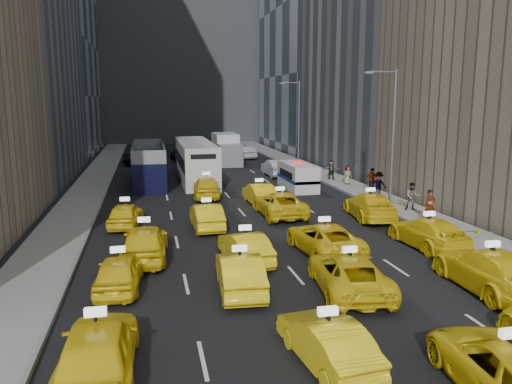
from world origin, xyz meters
TOP-DOWN VIEW (x-y plane):
  - ground at (0.00, 0.00)m, footprint 160.00×160.00m
  - sidewalk_west at (-10.50, 25.00)m, footprint 3.00×90.00m
  - sidewalk_east at (10.50, 25.00)m, footprint 3.00×90.00m
  - curb_west at (-9.05, 25.00)m, footprint 0.15×90.00m
  - curb_east at (9.05, 25.00)m, footprint 0.15×90.00m
  - building_backdrop at (0.00, 72.00)m, footprint 30.00×12.00m
  - streetlight_near at (9.18, 12.00)m, footprint 2.15×0.22m
  - streetlight_far at (9.18, 32.00)m, footprint 2.15×0.22m
  - taxi_0 at (-7.22, -4.38)m, footprint 2.05×4.84m
  - taxi_1 at (-1.22, -4.95)m, footprint 1.88×4.19m
  - taxi_2 at (2.54, -7.26)m, footprint 2.94×5.36m
  - taxi_4 at (-7.01, 1.92)m, footprint 1.91×4.13m
  - taxi_5 at (-2.56, 0.81)m, footprint 1.83×4.52m
  - taxi_6 at (1.43, -0.14)m, footprint 3.06×5.46m
  - taxi_7 at (6.70, -1.15)m, footprint 2.50×5.63m
  - taxi_8 at (-6.06, 5.36)m, footprint 2.29×4.99m
  - taxi_9 at (-1.71, 4.10)m, footprint 1.94×4.30m
  - taxi_10 at (2.18, 4.66)m, footprint 2.73×5.28m
  - taxi_11 at (7.48, 4.46)m, footprint 2.25×5.14m
  - taxi_12 at (-7.14, 11.75)m, footprint 2.16×4.26m
  - taxi_13 at (-2.69, 10.35)m, footprint 1.61×4.38m
  - taxi_14 at (2.14, 12.50)m, footprint 2.53×5.44m
  - taxi_15 at (7.31, 10.69)m, footprint 2.89×5.65m
  - taxi_16 at (-1.63, 19.33)m, footprint 2.21×4.82m
  - taxi_17 at (1.69, 16.39)m, footprint 1.68×4.44m
  - nypd_van at (5.99, 21.36)m, footprint 2.21×5.31m
  - double_decker at (-5.72, 27.00)m, footprint 3.33×11.65m
  - city_bus at (-1.63, 27.83)m, footprint 2.84×13.41m
  - box_truck at (2.93, 38.84)m, footprint 3.21×7.55m
  - misc_car_0 at (5.98, 28.55)m, footprint 1.77×4.87m
  - misc_car_1 at (-7.12, 40.78)m, footprint 3.28×5.88m
  - misc_car_2 at (1.69, 47.77)m, footprint 2.62×5.65m
  - misc_car_3 at (-2.13, 42.88)m, footprint 2.10×4.46m
  - misc_car_4 at (6.08, 43.37)m, footprint 1.93×4.70m
  - pedestrian_0 at (10.23, 8.84)m, footprint 0.68×0.45m
  - pedestrian_1 at (10.66, 11.61)m, footprint 0.99×0.80m
  - pedestrian_2 at (10.29, 15.66)m, footprint 1.29×0.64m
  - pedestrian_3 at (10.96, 18.22)m, footprint 1.13×0.60m
  - pedestrian_4 at (10.55, 21.96)m, footprint 0.83×0.55m
  - pedestrian_5 at (10.16, 24.76)m, footprint 1.62×1.04m

SIDE VIEW (x-z plane):
  - ground at x=0.00m, z-range 0.00..0.00m
  - sidewalk_west at x=-10.50m, z-range 0.00..0.15m
  - sidewalk_east at x=10.50m, z-range 0.00..0.15m
  - curb_west at x=-9.05m, z-range 0.00..0.18m
  - curb_east at x=9.05m, z-range 0.00..0.18m
  - taxi_1 at x=-1.22m, z-range 0.00..1.33m
  - taxi_4 at x=-7.01m, z-range 0.00..1.37m
  - taxi_9 at x=-1.71m, z-range 0.00..1.37m
  - taxi_12 at x=-7.14m, z-range 0.00..1.39m
  - taxi_2 at x=2.54m, z-range 0.00..1.42m
  - taxi_10 at x=2.18m, z-range 0.00..1.42m
  - taxi_13 at x=-2.69m, z-range 0.00..1.43m
  - taxi_6 at x=1.43m, z-range 0.00..1.44m
  - taxi_17 at x=1.69m, z-range 0.00..1.45m
  - taxi_5 at x=-2.56m, z-range 0.00..1.46m
  - taxi_11 at x=7.48m, z-range 0.00..1.47m
  - misc_car_3 at x=-2.13m, z-range 0.00..1.47m
  - taxi_14 at x=2.14m, z-range 0.00..1.51m
  - misc_car_4 at x=6.08m, z-range 0.00..1.51m
  - misc_car_1 at x=-7.12m, z-range 0.00..1.55m
  - taxi_15 at x=7.31m, z-range 0.00..1.57m
  - misc_car_0 at x=5.98m, z-range 0.00..1.60m
  - misc_car_2 at x=1.69m, z-range 0.00..1.60m
  - taxi_16 at x=-1.63m, z-range 0.00..1.60m
  - taxi_7 at x=6.70m, z-range 0.00..1.61m
  - taxi_0 at x=-7.22m, z-range 0.00..1.63m
  - taxi_8 at x=-6.06m, z-range 0.00..1.66m
  - pedestrian_4 at x=10.55m, z-range 0.15..1.72m
  - pedestrian_5 at x=10.16m, z-range 0.15..1.84m
  - nypd_van at x=5.99m, z-range -0.11..2.15m
  - pedestrian_1 at x=10.66m, z-range 0.15..1.95m
  - pedestrian_0 at x=10.23m, z-range 0.15..1.99m
  - pedestrian_3 at x=10.96m, z-range 0.15..1.99m
  - pedestrian_2 at x=10.29m, z-range 0.15..2.08m
  - box_truck at x=2.93m, z-range -0.02..3.33m
  - double_decker at x=-5.72m, z-range -0.01..3.33m
  - city_bus at x=-1.63m, z-range -0.01..3.45m
  - streetlight_near at x=9.18m, z-range 0.42..9.42m
  - streetlight_far at x=9.18m, z-range 0.42..9.42m
  - building_backdrop at x=0.00m, z-range 0.00..40.00m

